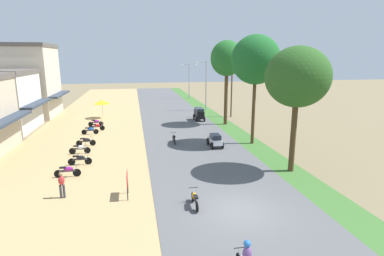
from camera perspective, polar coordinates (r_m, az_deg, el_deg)
ground_plane at (r=17.62m, az=8.71°, el=-15.13°), size 180.00×180.00×0.00m
road_strip at (r=17.60m, az=8.72°, el=-15.02°), size 9.00×140.00×0.08m
dirt_shoulder at (r=17.52m, az=-27.45°, el=-16.61°), size 12.00×140.00×0.06m
median_strip at (r=20.10m, az=24.62°, el=-12.45°), size 2.40×140.00×0.06m
shophouse_mid at (r=40.97m, az=-31.60°, el=4.29°), size 7.42×8.27×6.90m
shophouse_far at (r=49.40m, az=-28.17°, el=7.70°), size 8.39×8.56×10.10m
parked_motorbike_nearest at (r=23.37m, az=-21.98°, el=-7.27°), size 1.80×0.54×0.94m
parked_motorbike_second at (r=25.60m, az=-19.97°, el=-5.37°), size 1.80×0.54×0.94m
parked_motorbike_third at (r=28.49m, az=-19.98°, el=-3.55°), size 1.80×0.54×0.94m
parked_motorbike_fourth at (r=30.83m, az=-18.99°, el=-2.25°), size 1.80×0.54×0.94m
parked_motorbike_fifth at (r=35.31m, az=-18.29°, el=-0.34°), size 1.80×0.54×0.94m
parked_motorbike_sixth at (r=36.91m, az=-17.18°, el=0.30°), size 1.80×0.54×0.94m
parked_motorbike_seventh at (r=39.35m, az=-17.32°, el=1.04°), size 1.80×0.54×0.94m
street_signboard at (r=19.00m, az=-11.88°, el=-9.43°), size 0.06×1.30×1.50m
vendor_umbrella at (r=44.03m, az=-16.30°, el=4.64°), size 2.20×2.20×2.52m
pedestrian_on_shoulder at (r=20.05m, az=-22.95°, el=-9.44°), size 0.40×0.30×1.62m
median_tree_nearest at (r=22.79m, az=18.92°, el=8.82°), size 4.48×4.48×8.98m
median_tree_second at (r=29.62m, az=11.70°, el=12.21°), size 4.50×4.50×10.26m
median_tree_third at (r=38.16m, az=6.47°, el=12.56°), size 3.94×3.94×10.22m
streetlamp_near at (r=48.68m, az=2.61°, el=8.46°), size 3.16×0.20×7.67m
streetlamp_mid at (r=63.29m, az=-0.54°, el=9.18°), size 3.16×0.20×7.00m
utility_pole_near at (r=43.55m, az=7.36°, el=8.04°), size 1.80×0.20×8.88m
car_sedan_white at (r=28.89m, az=4.29°, el=-2.18°), size 1.10×2.26×1.19m
car_van_black at (r=40.90m, az=1.31°, el=2.73°), size 1.19×2.41×1.67m
motorbike_ahead_second at (r=17.66m, az=0.51°, el=-12.82°), size 0.54×1.80×0.94m
motorbike_ahead_third at (r=30.16m, az=-3.37°, el=-1.85°), size 0.54×1.80×0.94m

